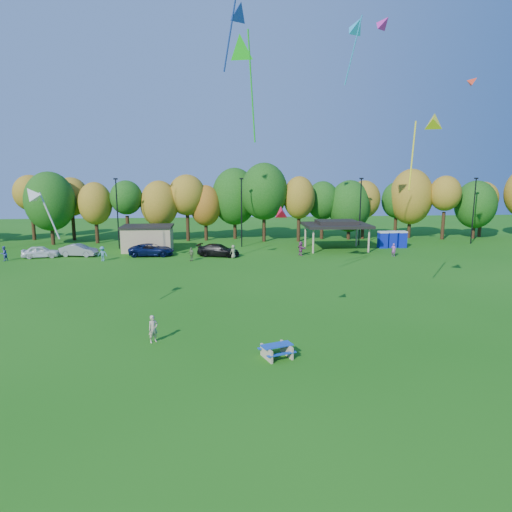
{
  "coord_description": "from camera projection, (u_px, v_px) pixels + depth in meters",
  "views": [
    {
      "loc": [
        -1.31,
        -19.97,
        10.02
      ],
      "look_at": [
        0.95,
        6.0,
        5.13
      ],
      "focal_mm": 32.0,
      "sensor_mm": 36.0,
      "label": 1
    }
  ],
  "objects": [
    {
      "name": "porta_potties",
      "position": [
        392.0,
        239.0,
        60.15
      ],
      "size": [
        3.75,
        1.29,
        2.18
      ],
      "color": "#0D1DAF",
      "rests_on": "ground"
    },
    {
      "name": "kite_13",
      "position": [
        281.0,
        211.0,
        26.22
      ],
      "size": [
        0.86,
        1.12,
        1.08
      ],
      "color": "red"
    },
    {
      "name": "kite_4",
      "position": [
        384.0,
        22.0,
        39.09
      ],
      "size": [
        1.91,
        1.99,
        1.61
      ],
      "color": "#CE229D"
    },
    {
      "name": "tree_line",
      "position": [
        218.0,
        200.0,
        64.9
      ],
      "size": [
        93.57,
        10.55,
        11.15
      ],
      "color": "black",
      "rests_on": "ground"
    },
    {
      "name": "far_person_0",
      "position": [
        191.0,
        254.0,
        51.29
      ],
      "size": [
        0.9,
        0.92,
        1.55
      ],
      "primitive_type": "imported",
      "rotation": [
        0.0,
        0.0,
        5.48
      ],
      "color": "#6D8451",
      "rests_on": "ground"
    },
    {
      "name": "car_c",
      "position": [
        152.0,
        250.0,
        54.34
      ],
      "size": [
        5.34,
        2.61,
        1.46
      ],
      "primitive_type": "imported",
      "rotation": [
        0.0,
        0.0,
        1.54
      ],
      "color": "#0B1643",
      "rests_on": "ground"
    },
    {
      "name": "picnic_table",
      "position": [
        277.0,
        350.0,
        24.78
      ],
      "size": [
        2.07,
        1.89,
        0.74
      ],
      "rotation": [
        0.0,
        0.0,
        0.34
      ],
      "color": "tan",
      "rests_on": "ground"
    },
    {
      "name": "far_person_3",
      "position": [
        4.0,
        254.0,
        51.25
      ],
      "size": [
        0.89,
        0.99,
        1.67
      ],
      "primitive_type": "imported",
      "rotation": [
        0.0,
        0.0,
        4.34
      ],
      "color": "#4E52AC",
      "rests_on": "ground"
    },
    {
      "name": "far_person_2",
      "position": [
        233.0,
        252.0,
        52.92
      ],
      "size": [
        0.9,
        0.81,
        1.55
      ],
      "primitive_type": "imported",
      "rotation": [
        0.0,
        0.0,
        3.68
      ],
      "color": "gray",
      "rests_on": "ground"
    },
    {
      "name": "far_person_1",
      "position": [
        393.0,
        250.0,
        54.0
      ],
      "size": [
        0.67,
        0.67,
        1.56
      ],
      "primitive_type": "imported",
      "rotation": [
        0.0,
        0.0,
        2.35
      ],
      "color": "#A64EA1",
      "rests_on": "ground"
    },
    {
      "name": "pavilion",
      "position": [
        336.0,
        225.0,
        58.34
      ],
      "size": [
        8.2,
        6.2,
        3.77
      ],
      "color": "tan",
      "rests_on": "ground"
    },
    {
      "name": "kite_7",
      "position": [
        241.0,
        46.0,
        30.82
      ],
      "size": [
        2.35,
        4.64,
        7.65
      ],
      "color": "#1CD820"
    },
    {
      "name": "car_d",
      "position": [
        218.0,
        250.0,
        54.1
      ],
      "size": [
        5.39,
        3.36,
        1.46
      ],
      "primitive_type": "imported",
      "rotation": [
        0.0,
        0.0,
        1.29
      ],
      "color": "black",
      "rests_on": "ground"
    },
    {
      "name": "car_b",
      "position": [
        79.0,
        250.0,
        54.11
      ],
      "size": [
        4.55,
        2.29,
        1.43
      ],
      "primitive_type": "imported",
      "rotation": [
        0.0,
        0.0,
        1.39
      ],
      "color": "gray",
      "rests_on": "ground"
    },
    {
      "name": "far_person_5",
      "position": [
        102.0,
        254.0,
        51.22
      ],
      "size": [
        1.14,
        0.76,
        1.65
      ],
      "primitive_type": "imported",
      "rotation": [
        0.0,
        0.0,
        6.14
      ],
      "color": "teal",
      "rests_on": "ground"
    },
    {
      "name": "utility_building",
      "position": [
        148.0,
        238.0,
        57.56
      ],
      "size": [
        6.3,
        4.3,
        3.25
      ],
      "color": "tan",
      "rests_on": "ground"
    },
    {
      "name": "kite_2",
      "position": [
        357.0,
        26.0,
        43.09
      ],
      "size": [
        2.45,
        3.98,
        6.64
      ],
      "color": "#23A5DF"
    },
    {
      "name": "kite_8",
      "position": [
        32.0,
        195.0,
        27.13
      ],
      "size": [
        2.11,
        1.09,
        3.37
      ],
      "color": "#B0B0B0"
    },
    {
      "name": "ground",
      "position": [
        247.0,
        386.0,
        21.51
      ],
      "size": [
        160.0,
        160.0,
        0.0
      ],
      "primitive_type": "plane",
      "color": "#19600F",
      "rests_on": "ground"
    },
    {
      "name": "car_a",
      "position": [
        41.0,
        252.0,
        53.25
      ],
      "size": [
        4.29,
        2.27,
        1.39
      ],
      "primitive_type": "imported",
      "rotation": [
        0.0,
        0.0,
        1.73
      ],
      "color": "white",
      "rests_on": "ground"
    },
    {
      "name": "lamp_posts",
      "position": [
        242.0,
        210.0,
        59.94
      ],
      "size": [
        64.5,
        0.25,
        9.09
      ],
      "color": "black",
      "rests_on": "ground"
    },
    {
      "name": "kite_flyer",
      "position": [
        153.0,
        329.0,
        26.91
      ],
      "size": [
        0.72,
        0.67,
        1.65
      ],
      "primitive_type": "imported",
      "rotation": [
        0.0,
        0.0,
        0.64
      ],
      "color": "#BCA68D",
      "rests_on": "ground"
    },
    {
      "name": "kite_9",
      "position": [
        473.0,
        81.0,
        44.1
      ],
      "size": [
        1.46,
        1.28,
        1.22
      ],
      "color": "red"
    },
    {
      "name": "kite_11",
      "position": [
        433.0,
        120.0,
        29.77
      ],
      "size": [
        2.19,
        3.17,
        5.46
      ],
      "color": "yellow"
    },
    {
      "name": "kite_10",
      "position": [
        238.0,
        12.0,
        28.24
      ],
      "size": [
        1.97,
        2.73,
        4.51
      ],
      "color": "navy"
    },
    {
      "name": "far_person_4",
      "position": [
        301.0,
        248.0,
        54.54
      ],
      "size": [
        1.07,
        1.66,
        1.71
      ],
      "primitive_type": "imported",
      "rotation": [
        0.0,
        0.0,
        1.96
      ],
      "color": "#963E79",
      "rests_on": "ground"
    }
  ]
}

